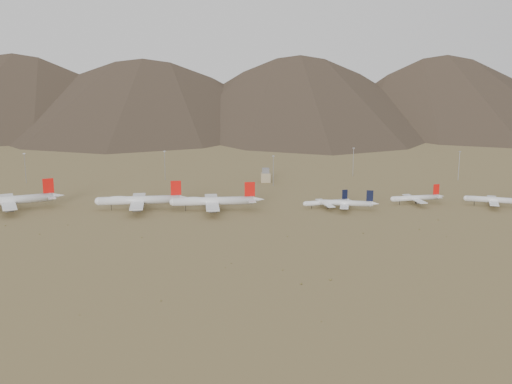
{
  "coord_description": "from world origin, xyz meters",
  "views": [
    {
      "loc": [
        0.5,
        -419.95,
        109.37
      ],
      "look_at": [
        18.17,
        30.0,
        10.93
      ],
      "focal_mm": 45.0,
      "sensor_mm": 36.0,
      "label": 1
    }
  ],
  "objects_px": {
    "narrowbody_a": "(327,202)",
    "control_tower": "(266,176)",
    "widebody_centre": "(140,200)",
    "widebody_west": "(10,200)",
    "widebody_east": "(214,201)",
    "narrowbody_b": "(347,203)"
  },
  "relations": [
    {
      "from": "widebody_centre",
      "to": "widebody_east",
      "type": "relative_size",
      "value": 1.01
    },
    {
      "from": "widebody_east",
      "to": "widebody_west",
      "type": "bearing_deg",
      "value": 173.95
    },
    {
      "from": "widebody_east",
      "to": "narrowbody_a",
      "type": "bearing_deg",
      "value": -0.07
    },
    {
      "from": "widebody_west",
      "to": "widebody_east",
      "type": "relative_size",
      "value": 0.98
    },
    {
      "from": "narrowbody_b",
      "to": "widebody_west",
      "type": "bearing_deg",
      "value": -170.26
    },
    {
      "from": "widebody_east",
      "to": "narrowbody_a",
      "type": "distance_m",
      "value": 81.26
    },
    {
      "from": "control_tower",
      "to": "widebody_centre",
      "type": "bearing_deg",
      "value": -134.87
    },
    {
      "from": "widebody_centre",
      "to": "narrowbody_b",
      "type": "distance_m",
      "value": 147.22
    },
    {
      "from": "narrowbody_a",
      "to": "control_tower",
      "type": "xyz_separation_m",
      "value": [
        -39.1,
        95.04,
        1.26
      ]
    },
    {
      "from": "narrowbody_b",
      "to": "control_tower",
      "type": "relative_size",
      "value": 3.59
    },
    {
      "from": "widebody_east",
      "to": "narrowbody_b",
      "type": "xyz_separation_m",
      "value": [
        94.58,
        -0.81,
        -2.21
      ]
    },
    {
      "from": "widebody_west",
      "to": "narrowbody_b",
      "type": "relative_size",
      "value": 1.53
    },
    {
      "from": "widebody_west",
      "to": "control_tower",
      "type": "height_order",
      "value": "widebody_west"
    },
    {
      "from": "widebody_centre",
      "to": "narrowbody_a",
      "type": "bearing_deg",
      "value": -5.22
    },
    {
      "from": "widebody_west",
      "to": "widebody_east",
      "type": "distance_m",
      "value": 144.0
    },
    {
      "from": "widebody_centre",
      "to": "widebody_east",
      "type": "bearing_deg",
      "value": -10.45
    },
    {
      "from": "widebody_east",
      "to": "narrowbody_b",
      "type": "relative_size",
      "value": 1.56
    },
    {
      "from": "widebody_west",
      "to": "control_tower",
      "type": "xyz_separation_m",
      "value": [
        185.82,
        93.1,
        -1.83
      ]
    },
    {
      "from": "widebody_east",
      "to": "narrowbody_a",
      "type": "relative_size",
      "value": 1.81
    },
    {
      "from": "widebody_centre",
      "to": "control_tower",
      "type": "bearing_deg",
      "value": 39.96
    },
    {
      "from": "widebody_west",
      "to": "widebody_centre",
      "type": "distance_m",
      "value": 91.35
    },
    {
      "from": "widebody_west",
      "to": "narrowbody_b",
      "type": "distance_m",
      "value": 238.56
    }
  ]
}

